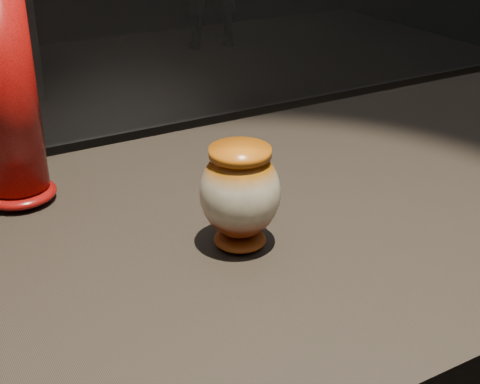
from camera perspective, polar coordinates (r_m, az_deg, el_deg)
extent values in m
cube|color=black|center=(1.10, 6.46, -1.95)|extent=(2.00, 0.80, 0.05)
ellipsoid|color=maroon|center=(0.96, 0.00, -4.03)|extent=(0.09, 0.09, 0.02)
ellipsoid|color=beige|center=(0.92, 0.00, -0.05)|extent=(0.14, 0.14, 0.13)
cylinder|color=#BD6511|center=(0.90, 0.00, 3.42)|extent=(0.11, 0.11, 0.01)
ellipsoid|color=#B00D0B|center=(1.14, -18.23, -0.05)|extent=(0.15, 0.15, 0.03)
cylinder|color=#B00D0B|center=(1.07, -19.53, 8.36)|extent=(0.12, 0.12, 0.32)
cube|color=black|center=(4.70, -18.14, 13.04)|extent=(0.08, 0.50, 0.85)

